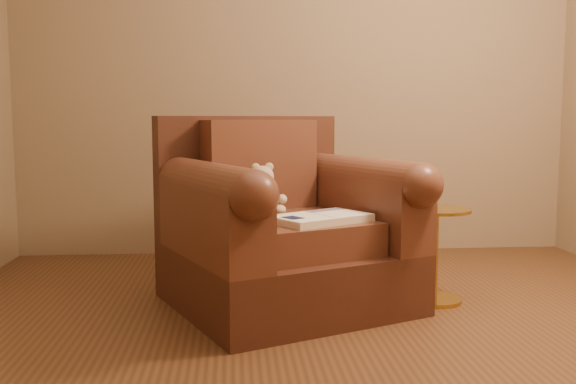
{
  "coord_description": "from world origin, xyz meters",
  "views": [
    {
      "loc": [
        -0.46,
        -2.65,
        0.98
      ],
      "look_at": [
        -0.19,
        0.57,
        0.61
      ],
      "focal_mm": 40.0,
      "sensor_mm": 36.0,
      "label": 1
    }
  ],
  "objects": [
    {
      "name": "guidebook",
      "position": [
        -0.04,
        0.42,
        0.49
      ],
      "size": [
        0.55,
        0.49,
        0.04
      ],
      "rotation": [
        0.0,
        0.0,
        0.56
      ],
      "color": "beige",
      "rests_on": "armchair"
    },
    {
      "name": "floor",
      "position": [
        0.0,
        0.0,
        0.0
      ],
      "size": [
        4.0,
        4.0,
        0.0
      ],
      "primitive_type": "plane",
      "color": "brown",
      "rests_on": "ground"
    },
    {
      "name": "armchair",
      "position": [
        -0.21,
        0.67,
        0.38
      ],
      "size": [
        1.43,
        1.4,
        0.99
      ],
      "rotation": [
        0.0,
        0.0,
        0.41
      ],
      "color": "#422116",
      "rests_on": "floor"
    },
    {
      "name": "side_table",
      "position": [
        0.61,
        0.62,
        0.27
      ],
      "size": [
        0.36,
        0.36,
        0.5
      ],
      "color": "gold",
      "rests_on": "floor"
    },
    {
      "name": "teddy_bear",
      "position": [
        -0.29,
        0.73,
        0.58
      ],
      "size": [
        0.2,
        0.23,
        0.28
      ],
      "rotation": [
        0.0,
        0.0,
        0.45
      ],
      "color": "#C8B08C",
      "rests_on": "armchair"
    }
  ]
}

